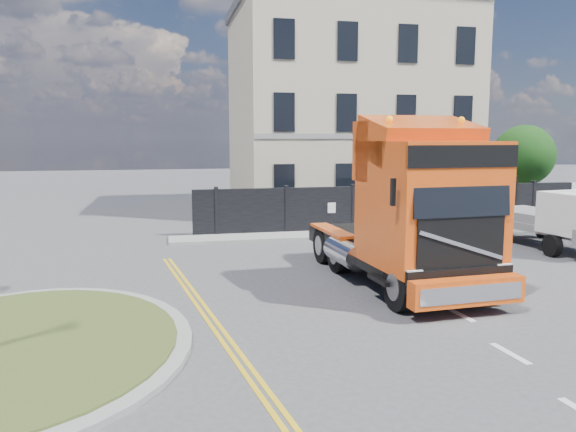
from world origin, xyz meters
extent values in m
plane|color=#424244|center=(0.00, 0.00, 0.00)|extent=(120.00, 120.00, 0.00)
cylinder|color=gray|center=(-7.00, -3.00, 0.06)|extent=(6.80, 6.80, 0.12)
cylinder|color=#34461C|center=(-7.00, -3.00, 0.14)|extent=(6.20, 6.20, 0.05)
cube|color=black|center=(6.00, 9.00, 1.00)|extent=(18.00, 0.25, 2.00)
cube|color=silver|center=(14.50, 9.00, 1.00)|extent=(2.60, 0.12, 2.00)
cube|color=#B9AF93|center=(6.00, 16.50, 5.50)|extent=(12.00, 10.00, 11.00)
cube|color=#4B4B51|center=(6.00, 16.50, 11.25)|extent=(12.30, 10.30, 0.50)
cylinder|color=#382619|center=(14.50, 12.00, 1.20)|extent=(0.24, 0.24, 2.40)
sphere|color=black|center=(14.50, 12.00, 3.20)|extent=(3.20, 3.20, 3.20)
sphere|color=black|center=(14.00, 12.40, 2.60)|extent=(2.20, 2.20, 2.20)
cube|color=gray|center=(6.00, 8.10, 0.06)|extent=(20.00, 1.60, 0.12)
cube|color=black|center=(2.43, 0.78, 0.86)|extent=(3.25, 7.37, 0.51)
cube|color=#E64D10|center=(2.55, -1.22, 2.46)|extent=(3.04, 3.15, 3.20)
cube|color=#E64D10|center=(2.48, -0.02, 3.77)|extent=(2.92, 1.21, 1.60)
cube|color=black|center=(2.65, -2.68, 2.92)|extent=(2.52, 0.23, 1.20)
cube|color=#E64D10|center=(2.67, -3.04, 0.63)|extent=(2.88, 0.58, 0.63)
cylinder|color=black|center=(1.38, -2.21, 0.59)|extent=(0.44, 1.21, 1.19)
cylinder|color=gray|center=(1.38, -2.21, 0.59)|extent=(0.45, 0.68, 0.65)
cylinder|color=black|center=(3.84, -2.05, 0.59)|extent=(0.44, 1.21, 1.19)
cylinder|color=gray|center=(3.84, -2.05, 0.59)|extent=(0.45, 0.68, 0.65)
cylinder|color=black|center=(1.12, 1.85, 0.59)|extent=(0.44, 1.21, 1.19)
cylinder|color=gray|center=(1.12, 1.85, 0.59)|extent=(0.45, 0.68, 0.65)
cylinder|color=black|center=(3.59, 2.00, 0.59)|extent=(0.44, 1.21, 1.19)
cylinder|color=gray|center=(3.59, 2.00, 0.59)|extent=(0.45, 0.68, 0.65)
cylinder|color=black|center=(1.04, 3.22, 0.59)|extent=(0.44, 1.21, 1.19)
cylinder|color=gray|center=(1.04, 3.22, 0.59)|extent=(0.45, 0.68, 0.65)
cylinder|color=black|center=(3.50, 3.37, 0.59)|extent=(0.44, 1.21, 1.19)
cylinder|color=gray|center=(3.50, 3.37, 0.59)|extent=(0.45, 0.68, 0.65)
cube|color=slate|center=(10.18, 4.12, 0.78)|extent=(2.90, 5.62, 0.28)
cylinder|color=black|center=(9.12, 2.45, 0.39)|extent=(0.28, 0.78, 0.78)
cylinder|color=black|center=(9.12, 5.80, 0.39)|extent=(0.28, 0.78, 0.78)
cylinder|color=black|center=(11.24, 5.80, 0.39)|extent=(0.28, 0.78, 0.78)
camera|label=1|loc=(-4.04, -14.41, 4.16)|focal=35.00mm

